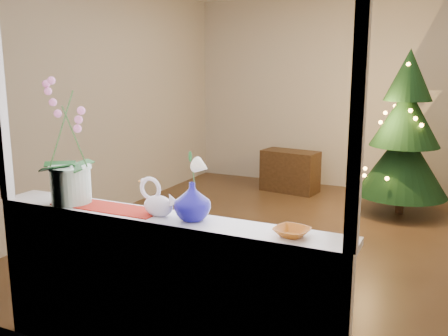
{
  "coord_description": "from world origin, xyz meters",
  "views": [
    {
      "loc": [
        1.48,
        -4.65,
        1.76
      ],
      "look_at": [
        -0.06,
        -1.4,
        1.01
      ],
      "focal_mm": 40.0,
      "sensor_mm": 36.0,
      "label": 1
    }
  ],
  "objects_px": {
    "orchid_pot": "(68,142)",
    "paperweight": "(190,216)",
    "amber_dish": "(292,233)",
    "blue_vase": "(192,198)",
    "xmas_tree": "(405,133)",
    "swan": "(158,198)",
    "side_table": "(290,171)"
  },
  "relations": [
    {
      "from": "paperweight",
      "to": "xmas_tree",
      "type": "xyz_separation_m",
      "value": [
        0.7,
        3.89,
        0.01
      ]
    },
    {
      "from": "blue_vase",
      "to": "orchid_pot",
      "type": "bearing_deg",
      "value": -178.48
    },
    {
      "from": "paperweight",
      "to": "blue_vase",
      "type": "bearing_deg",
      "value": 96.41
    },
    {
      "from": "side_table",
      "to": "swan",
      "type": "bearing_deg",
      "value": -74.43
    },
    {
      "from": "blue_vase",
      "to": "paperweight",
      "type": "relative_size",
      "value": 3.51
    },
    {
      "from": "orchid_pot",
      "to": "swan",
      "type": "relative_size",
      "value": 3.13
    },
    {
      "from": "paperweight",
      "to": "side_table",
      "type": "height_order",
      "value": "paperweight"
    },
    {
      "from": "side_table",
      "to": "blue_vase",
      "type": "bearing_deg",
      "value": -71.66
    },
    {
      "from": "swan",
      "to": "blue_vase",
      "type": "bearing_deg",
      "value": 15.8
    },
    {
      "from": "side_table",
      "to": "amber_dish",
      "type": "bearing_deg",
      "value": -64.53
    },
    {
      "from": "orchid_pot",
      "to": "side_table",
      "type": "xyz_separation_m",
      "value": [
        0.02,
        4.29,
        -1.01
      ]
    },
    {
      "from": "orchid_pot",
      "to": "swan",
      "type": "bearing_deg",
      "value": 0.87
    },
    {
      "from": "paperweight",
      "to": "amber_dish",
      "type": "xyz_separation_m",
      "value": [
        0.57,
        0.02,
        -0.02
      ]
    },
    {
      "from": "paperweight",
      "to": "side_table",
      "type": "relative_size",
      "value": 0.09
    },
    {
      "from": "xmas_tree",
      "to": "swan",
      "type": "bearing_deg",
      "value": -103.39
    },
    {
      "from": "blue_vase",
      "to": "paperweight",
      "type": "height_order",
      "value": "blue_vase"
    },
    {
      "from": "orchid_pot",
      "to": "blue_vase",
      "type": "bearing_deg",
      "value": 1.52
    },
    {
      "from": "blue_vase",
      "to": "paperweight",
      "type": "xyz_separation_m",
      "value": [
        0.0,
        -0.04,
        -0.09
      ]
    },
    {
      "from": "orchid_pot",
      "to": "paperweight",
      "type": "height_order",
      "value": "orchid_pot"
    },
    {
      "from": "xmas_tree",
      "to": "side_table",
      "type": "height_order",
      "value": "xmas_tree"
    },
    {
      "from": "blue_vase",
      "to": "amber_dish",
      "type": "height_order",
      "value": "blue_vase"
    },
    {
      "from": "orchid_pot",
      "to": "side_table",
      "type": "relative_size",
      "value": 0.99
    },
    {
      "from": "swan",
      "to": "paperweight",
      "type": "xyz_separation_m",
      "value": [
        0.21,
        -0.03,
        -0.07
      ]
    },
    {
      "from": "blue_vase",
      "to": "xmas_tree",
      "type": "height_order",
      "value": "xmas_tree"
    },
    {
      "from": "blue_vase",
      "to": "xmas_tree",
      "type": "distance_m",
      "value": 3.91
    },
    {
      "from": "swan",
      "to": "paperweight",
      "type": "relative_size",
      "value": 3.51
    },
    {
      "from": "swan",
      "to": "side_table",
      "type": "distance_m",
      "value": 4.39
    },
    {
      "from": "orchid_pot",
      "to": "amber_dish",
      "type": "distance_m",
      "value": 1.45
    },
    {
      "from": "paperweight",
      "to": "amber_dish",
      "type": "height_order",
      "value": "paperweight"
    },
    {
      "from": "xmas_tree",
      "to": "paperweight",
      "type": "bearing_deg",
      "value": -100.27
    },
    {
      "from": "orchid_pot",
      "to": "side_table",
      "type": "bearing_deg",
      "value": 89.71
    },
    {
      "from": "amber_dish",
      "to": "xmas_tree",
      "type": "distance_m",
      "value": 3.87
    }
  ]
}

